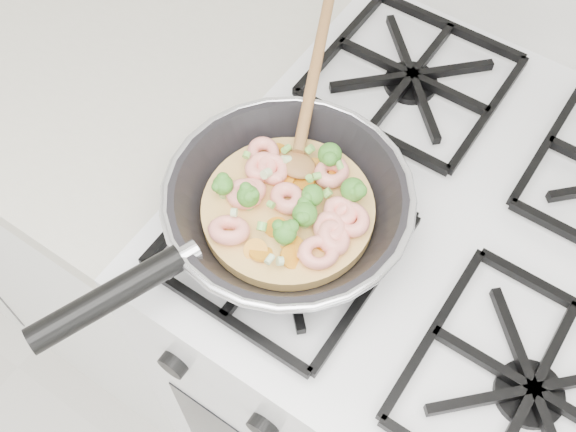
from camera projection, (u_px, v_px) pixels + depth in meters
The scene contains 3 objects.
stove at pixel (405, 353), 1.17m from camera, with size 0.60×0.60×0.92m.
counter_left at pixel (67, 147), 1.42m from camera, with size 1.00×0.60×0.90m.
skillet at pixel (285, 205), 0.74m from camera, with size 0.28×0.55×0.09m.
Camera 1 is at (0.07, 1.24, 1.58)m, focal length 42.61 mm.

